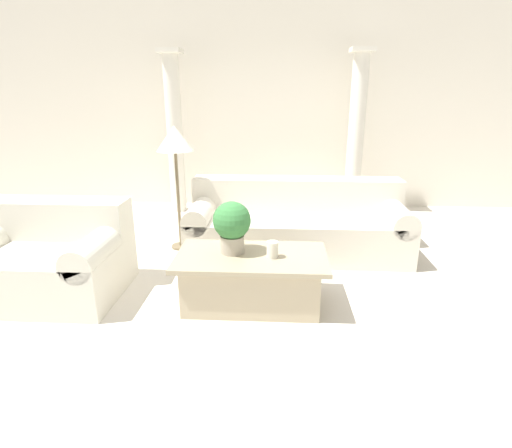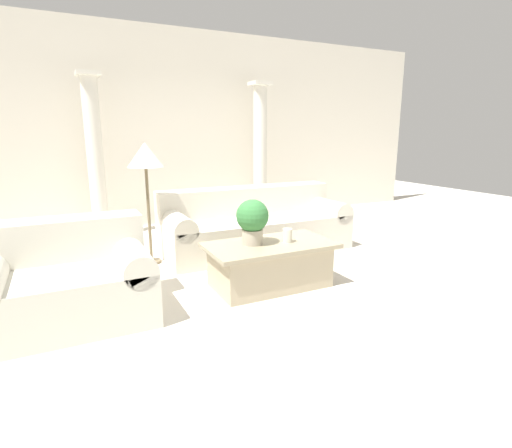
{
  "view_description": "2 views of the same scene",
  "coord_description": "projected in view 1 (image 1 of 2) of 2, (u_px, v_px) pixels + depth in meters",
  "views": [
    {
      "loc": [
        0.19,
        -3.61,
        1.76
      ],
      "look_at": [
        -0.0,
        -0.19,
        0.64
      ],
      "focal_mm": 28.0,
      "sensor_mm": 36.0,
      "label": 1
    },
    {
      "loc": [
        -1.86,
        -3.89,
        1.56
      ],
      "look_at": [
        0.08,
        0.06,
        0.54
      ],
      "focal_mm": 28.0,
      "sensor_mm": 36.0,
      "label": 2
    }
  ],
  "objects": [
    {
      "name": "loveseat",
      "position": [
        47.0,
        257.0,
        3.65
      ],
      "size": [
        1.35,
        0.97,
        0.82
      ],
      "color": "silver",
      "rests_on": "ground_plane"
    },
    {
      "name": "pillar_candle",
      "position": [
        272.0,
        250.0,
        3.34
      ],
      "size": [
        0.1,
        0.1,
        0.14
      ],
      "color": "silver",
      "rests_on": "coffee_table"
    },
    {
      "name": "floor_lamp",
      "position": [
        175.0,
        144.0,
        4.44
      ],
      "size": [
        0.41,
        0.41,
        1.44
      ],
      "color": "brown",
      "rests_on": "ground_plane"
    },
    {
      "name": "sofa_long",
      "position": [
        296.0,
        224.0,
        4.62
      ],
      "size": [
        2.45,
        0.97,
        0.82
      ],
      "color": "beige",
      "rests_on": "ground_plane"
    },
    {
      "name": "ground_plane",
      "position": [
        257.0,
        279.0,
        3.99
      ],
      "size": [
        16.0,
        16.0,
        0.0
      ],
      "primitive_type": "plane",
      "color": "silver"
    },
    {
      "name": "coffee_table",
      "position": [
        252.0,
        279.0,
        3.48
      ],
      "size": [
        1.29,
        0.72,
        0.45
      ],
      "color": "tan",
      "rests_on": "ground_plane"
    },
    {
      "name": "potted_plant",
      "position": [
        232.0,
        224.0,
        3.39
      ],
      "size": [
        0.33,
        0.33,
        0.45
      ],
      "color": "#B2A893",
      "rests_on": "coffee_table"
    },
    {
      "name": "wall_back",
      "position": [
        267.0,
        105.0,
        6.24
      ],
      "size": [
        10.0,
        0.06,
        3.2
      ],
      "color": "silver",
      "rests_on": "ground_plane"
    },
    {
      "name": "column_right",
      "position": [
        356.0,
        133.0,
        5.84
      ],
      "size": [
        0.33,
        0.33,
        2.38
      ],
      "color": "silver",
      "rests_on": "ground_plane"
    },
    {
      "name": "column_left",
      "position": [
        175.0,
        132.0,
        5.99
      ],
      "size": [
        0.33,
        0.33,
        2.38
      ],
      "color": "silver",
      "rests_on": "ground_plane"
    }
  ]
}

